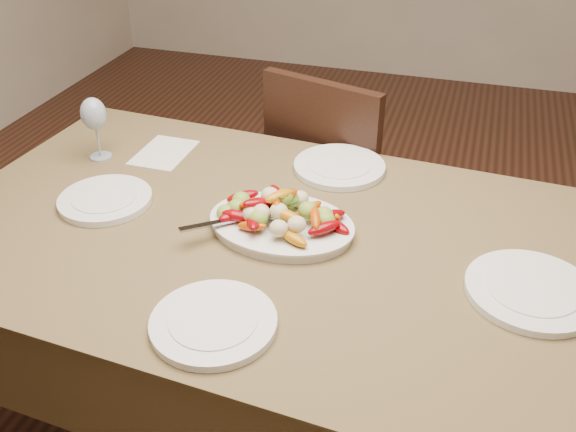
% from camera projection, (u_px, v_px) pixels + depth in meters
% --- Properties ---
extents(floor, '(6.00, 6.00, 0.00)m').
position_uv_depth(floor, '(360.00, 382.00, 2.20)').
color(floor, '#3D1F12').
rests_on(floor, ground).
extents(dining_table, '(1.91, 1.17, 0.76)m').
position_uv_depth(dining_table, '(288.00, 347.00, 1.81)').
color(dining_table, brown).
rests_on(dining_table, ground).
extents(chair_far, '(0.52, 0.52, 0.95)m').
position_uv_depth(chair_far, '(345.00, 189.00, 2.36)').
color(chair_far, black).
rests_on(chair_far, ground).
extents(serving_platter, '(0.38, 0.29, 0.02)m').
position_uv_depth(serving_platter, '(281.00, 227.00, 1.62)').
color(serving_platter, white).
rests_on(serving_platter, dining_table).
extents(roasted_vegetables, '(0.31, 0.22, 0.09)m').
position_uv_depth(roasted_vegetables, '(281.00, 208.00, 1.59)').
color(roasted_vegetables, '#780207').
rests_on(roasted_vegetables, serving_platter).
extents(serving_spoon, '(0.24, 0.24, 0.03)m').
position_uv_depth(serving_spoon, '(251.00, 217.00, 1.59)').
color(serving_spoon, '#9EA0A8').
rests_on(serving_spoon, serving_platter).
extents(plate_left, '(0.25, 0.25, 0.02)m').
position_uv_depth(plate_left, '(105.00, 200.00, 1.73)').
color(plate_left, white).
rests_on(plate_left, dining_table).
extents(plate_right, '(0.29, 0.29, 0.02)m').
position_uv_depth(plate_right, '(531.00, 291.00, 1.41)').
color(plate_right, white).
rests_on(plate_right, dining_table).
extents(plate_far, '(0.27, 0.27, 0.02)m').
position_uv_depth(plate_far, '(339.00, 167.00, 1.89)').
color(plate_far, white).
rests_on(plate_far, dining_table).
extents(plate_near, '(0.26, 0.26, 0.02)m').
position_uv_depth(plate_near, '(214.00, 323.00, 1.32)').
color(plate_near, white).
rests_on(plate_near, dining_table).
extents(wine_glass, '(0.08, 0.08, 0.20)m').
position_uv_depth(wine_glass, '(96.00, 127.00, 1.91)').
color(wine_glass, '#8C99A5').
rests_on(wine_glass, dining_table).
extents(menu_card, '(0.15, 0.21, 0.00)m').
position_uv_depth(menu_card, '(164.00, 153.00, 1.98)').
color(menu_card, silver).
rests_on(menu_card, dining_table).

